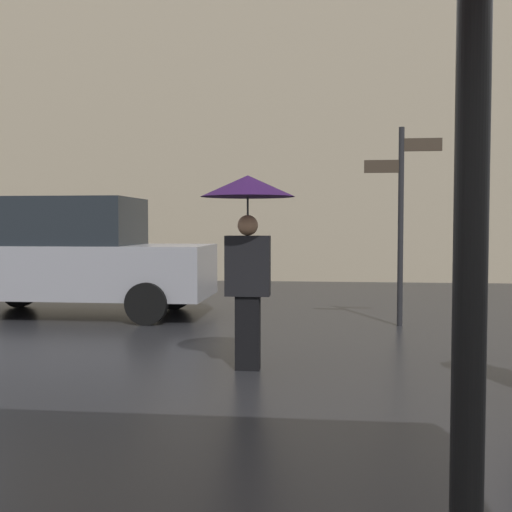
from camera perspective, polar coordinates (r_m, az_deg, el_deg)
The scene contains 3 objects.
pedestrian_with_umbrella at distance 6.23m, azimuth -0.75°, elevation 3.51°, with size 0.94×0.94×1.94m.
parked_car_left at distance 10.49m, azimuth -16.33°, elevation -0.02°, with size 4.29×1.87×1.88m.
street_signpost at distance 9.19m, azimuth 13.03°, elevation 4.46°, with size 1.08×0.08×2.83m.
Camera 1 is at (-0.72, -2.78, 1.44)m, focal length 44.13 mm.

